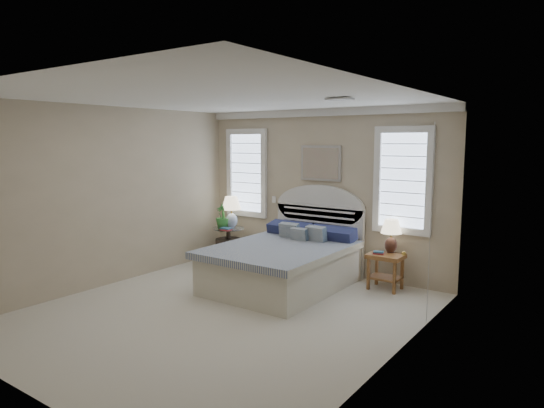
{
  "coord_description": "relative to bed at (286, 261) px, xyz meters",
  "views": [
    {
      "loc": [
        3.97,
        -4.49,
        2.18
      ],
      "look_at": [
        0.06,
        1.0,
        1.3
      ],
      "focal_mm": 32.0,
      "sensor_mm": 36.0,
      "label": 1
    }
  ],
  "objects": [
    {
      "name": "lamp_right",
      "position": [
        1.31,
        0.84,
        0.45
      ],
      "size": [
        0.35,
        0.35,
        0.51
      ],
      "rotation": [
        0.0,
        0.0,
        -0.12
      ],
      "color": "black",
      "rests_on": "nightstand_right"
    },
    {
      "name": "books_left",
      "position": [
        -1.52,
        0.37,
        0.27
      ],
      "size": [
        0.18,
        0.13,
        0.05
      ],
      "rotation": [
        0.0,
        0.0,
        0.0
      ],
      "color": "maroon",
      "rests_on": "side_table_left"
    },
    {
      "name": "floor",
      "position": [
        0.0,
        -1.46,
        -0.39
      ],
      "size": [
        4.5,
        5.0,
        0.01
      ],
      "primitive_type": "cube",
      "color": "beige",
      "rests_on": "ground"
    },
    {
      "name": "switch_plate",
      "position": [
        -0.95,
        1.03,
        0.76
      ],
      "size": [
        0.08,
        0.01,
        0.12
      ],
      "primitive_type": "cube",
      "color": "white",
      "rests_on": "wall_back"
    },
    {
      "name": "closet_door",
      "position": [
        2.23,
        -0.26,
        0.81
      ],
      "size": [
        0.02,
        1.8,
        2.4
      ],
      "primitive_type": "cube",
      "color": "silver",
      "rests_on": "floor"
    },
    {
      "name": "wall_back",
      "position": [
        0.0,
        1.04,
        0.96
      ],
      "size": [
        4.5,
        0.02,
        2.7
      ],
      "primitive_type": "cube",
      "color": "tan",
      "rests_on": "floor"
    },
    {
      "name": "lamp_left",
      "position": [
        -1.62,
        0.65,
        0.59
      ],
      "size": [
        0.38,
        0.38,
        0.57
      ],
      "rotation": [
        0.0,
        0.0,
        -0.11
      ],
      "color": "white",
      "rests_on": "side_table_left"
    },
    {
      "name": "books_right",
      "position": [
        1.21,
        0.64,
        0.17
      ],
      "size": [
        0.18,
        0.15,
        0.04
      ],
      "rotation": [
        0.0,
        0.0,
        0.3
      ],
      "color": "maroon",
      "rests_on": "nightstand_right"
    },
    {
      "name": "hvac_vent",
      "position": [
        1.2,
        -0.66,
        2.29
      ],
      "size": [
        0.3,
        0.2,
        0.02
      ],
      "primitive_type": "cube",
      "color": "#B2B2B2",
      "rests_on": "ceiling"
    },
    {
      "name": "floor_pot",
      "position": [
        -1.65,
        0.6,
        -0.17
      ],
      "size": [
        0.62,
        0.62,
        0.43
      ],
      "primitive_type": "cylinder",
      "rotation": [
        0.0,
        0.0,
        -0.42
      ],
      "color": "black",
      "rests_on": "floor"
    },
    {
      "name": "nightstand_right",
      "position": [
        1.3,
        0.69,
        0.0
      ],
      "size": [
        0.5,
        0.4,
        0.53
      ],
      "color": "brown",
      "rests_on": "floor"
    },
    {
      "name": "wall_left",
      "position": [
        -2.25,
        -1.46,
        0.96
      ],
      "size": [
        0.02,
        5.0,
        2.7
      ],
      "primitive_type": "cube",
      "color": "tan",
      "rests_on": "floor"
    },
    {
      "name": "bed",
      "position": [
        0.0,
        0.0,
        0.0
      ],
      "size": [
        1.72,
        2.28,
        1.47
      ],
      "color": "beige",
      "rests_on": "floor"
    },
    {
      "name": "wall_right",
      "position": [
        2.25,
        -1.46,
        0.96
      ],
      "size": [
        0.02,
        5.0,
        2.7
      ],
      "primitive_type": "cube",
      "color": "tan",
      "rests_on": "floor"
    },
    {
      "name": "painting",
      "position": [
        0.0,
        1.0,
        1.43
      ],
      "size": [
        0.74,
        0.04,
        0.58
      ],
      "primitive_type": "cube",
      "color": "silver",
      "rests_on": "wall_back"
    },
    {
      "name": "crown_molding",
      "position": [
        0.0,
        1.0,
        2.25
      ],
      "size": [
        4.5,
        0.08,
        0.12
      ],
      "primitive_type": "cube",
      "color": "white",
      "rests_on": "wall_back"
    },
    {
      "name": "potted_plant",
      "position": [
        -1.72,
        0.52,
        0.47
      ],
      "size": [
        0.28,
        0.28,
        0.44
      ],
      "primitive_type": "imported",
      "rotation": [
        0.0,
        0.0,
        -0.16
      ],
      "color": "#31752E",
      "rests_on": "side_table_left"
    },
    {
      "name": "side_table_left",
      "position": [
        -1.65,
        0.59,
        0.0
      ],
      "size": [
        0.56,
        0.56,
        0.63
      ],
      "color": "black",
      "rests_on": "floor"
    },
    {
      "name": "window_left",
      "position": [
        -1.55,
        1.02,
        1.21
      ],
      "size": [
        0.9,
        0.06,
        1.6
      ],
      "primitive_type": "cube",
      "color": "silver",
      "rests_on": "wall_back"
    },
    {
      "name": "window_right",
      "position": [
        1.4,
        1.02,
        1.21
      ],
      "size": [
        0.9,
        0.06,
        1.6
      ],
      "primitive_type": "cube",
      "color": "silver",
      "rests_on": "wall_back"
    },
    {
      "name": "ceiling",
      "position": [
        0.0,
        -1.46,
        2.31
      ],
      "size": [
        4.5,
        5.0,
        0.01
      ],
      "primitive_type": "cube",
      "color": "white",
      "rests_on": "wall_back"
    }
  ]
}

